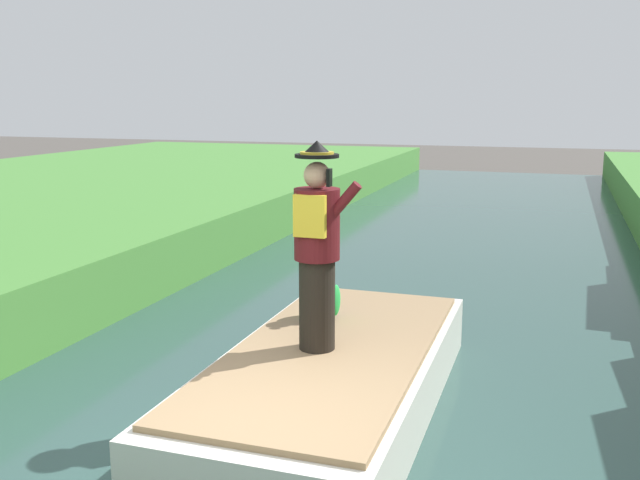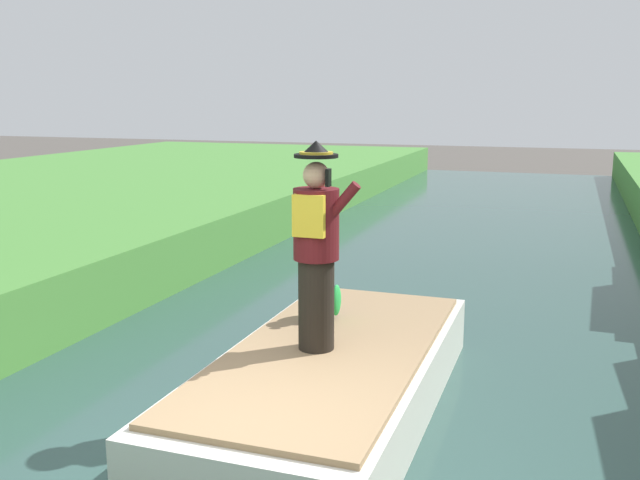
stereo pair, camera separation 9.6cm
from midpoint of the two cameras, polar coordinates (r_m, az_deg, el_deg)
The scene contains 3 objects.
boat at distance 6.61m, azimuth 1.33°, elevation -11.04°, with size 1.80×4.20×0.61m.
person_pirate at distance 6.21m, azimuth 0.16°, elevation -0.59°, with size 0.61×0.42×1.85m.
parrot_plush at distance 7.24m, azimuth 0.62°, elevation -4.40°, with size 0.36×0.35×0.57m.
Camera 2 is at (1.93, -4.02, 2.92)m, focal length 40.06 mm.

